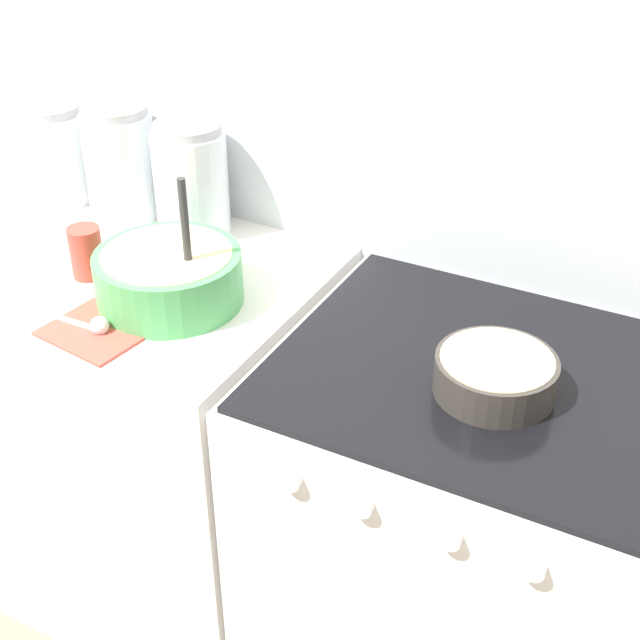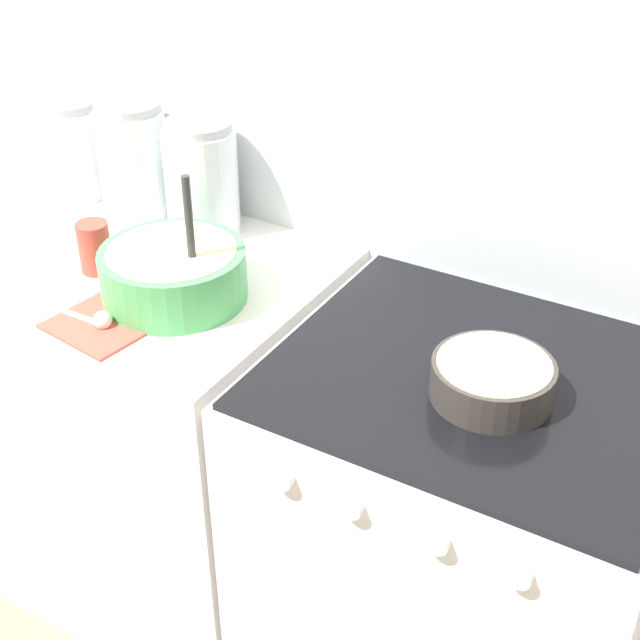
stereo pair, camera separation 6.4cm
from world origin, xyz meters
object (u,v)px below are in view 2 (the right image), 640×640
Objects in this scene: storage_jar_left at (73,155)px; tin_can at (95,247)px; storage_jar_right at (202,185)px; stove at (457,554)px; baking_pan at (492,379)px; storage_jar_middle at (134,166)px; mixing_bowl at (173,271)px.

storage_jar_left reaches higher than tin_can.
stove is at bearing -15.99° from storage_jar_right.
baking_pan is 1.03m from storage_jar_middle.
baking_pan is 0.81× the size of storage_jar_right.
storage_jar_left is 2.15× the size of tin_can.
storage_jar_right is (-0.13, 0.28, 0.05)m from mixing_bowl.
stove is at bearing 5.52° from mixing_bowl.
stove is 0.49m from baking_pan.
stove is at bearing 3.76° from tin_can.
baking_pan is (0.04, -0.05, 0.49)m from stove.
tin_can reaches higher than baking_pan.
storage_jar_right is at bearing -0.00° from storage_jar_left.
stove is at bearing -10.70° from storage_jar_left.
mixing_bowl is at bearing -64.42° from storage_jar_right.
stove is 1.29m from storage_jar_left.
storage_jar_left is 0.19m from storage_jar_middle.
storage_jar_right reaches higher than stove.
tin_can is at bearing -179.65° from baking_pan.
stove is 4.32× the size of baking_pan.
storage_jar_left reaches higher than baking_pan.
mixing_bowl is 0.43m from storage_jar_middle.
stove is at bearing -12.83° from storage_jar_middle.
storage_jar_left is 0.39m from storage_jar_right.
baking_pan is at bearing -18.45° from storage_jar_right.
storage_jar_left is at bearing 138.78° from tin_can.
storage_jar_middle reaches higher than storage_jar_right.
tin_can is (-0.83, -0.05, 0.50)m from stove.
storage_jar_middle is at bearing 139.79° from mixing_bowl.
stove is 1.12m from storage_jar_middle.
stove is 3.12× the size of mixing_bowl.
storage_jar_middle reaches higher than tin_can.
storage_jar_middle is at bearing 180.00° from storage_jar_right.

